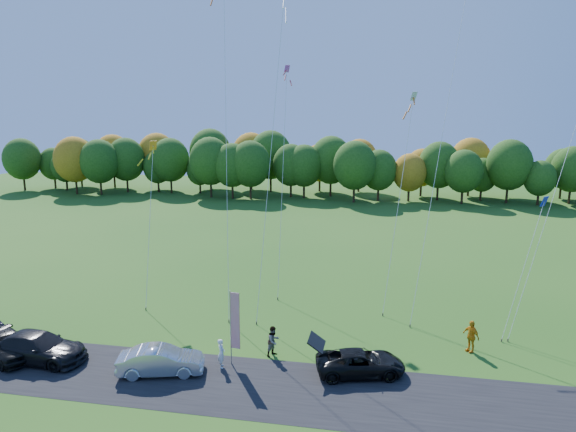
% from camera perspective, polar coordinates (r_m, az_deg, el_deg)
% --- Properties ---
extents(ground, '(160.00, 160.00, 0.00)m').
position_cam_1_polar(ground, '(31.44, -2.09, -14.80)').
color(ground, '#1F4F15').
extents(asphalt_strip, '(90.00, 6.00, 0.01)m').
position_cam_1_polar(asphalt_strip, '(28.01, -3.98, -18.33)').
color(asphalt_strip, black).
rests_on(asphalt_strip, ground).
extents(tree_line, '(116.00, 12.00, 10.00)m').
position_cam_1_polar(tree_line, '(83.89, 6.19, 1.85)').
color(tree_line, '#1E4711').
rests_on(tree_line, ground).
extents(black_suv, '(5.19, 3.34, 1.33)m').
position_cam_1_polar(black_suv, '(29.01, 8.04, -15.83)').
color(black_suv, black).
rests_on(black_suv, ground).
extents(silver_sedan, '(4.83, 2.74, 1.51)m').
position_cam_1_polar(silver_sedan, '(29.56, -13.94, -15.33)').
color(silver_sedan, silver).
rests_on(silver_sedan, ground).
extents(dark_truck_a, '(5.74, 2.56, 1.64)m').
position_cam_1_polar(dark_truck_a, '(33.23, -26.02, -12.97)').
color(dark_truck_a, black).
rests_on(dark_truck_a, ground).
extents(dark_truck_b, '(5.16, 4.10, 1.65)m').
position_cam_1_polar(dark_truck_b, '(34.53, -28.89, -12.31)').
color(dark_truck_b, black).
rests_on(dark_truck_b, ground).
extents(person_tailgate_a, '(0.55, 0.69, 1.65)m').
position_cam_1_polar(person_tailgate_a, '(29.59, -7.42, -14.88)').
color(person_tailgate_a, white).
rests_on(person_tailgate_a, ground).
extents(person_tailgate_b, '(1.03, 1.09, 1.78)m').
position_cam_1_polar(person_tailgate_b, '(30.61, -1.62, -13.72)').
color(person_tailgate_b, gray).
rests_on(person_tailgate_b, ground).
extents(person_east, '(1.10, 1.16, 1.94)m').
position_cam_1_polar(person_east, '(32.84, 19.66, -12.46)').
color(person_east, orange).
rests_on(person_east, ground).
extents(feather_flag, '(0.57, 0.12, 4.35)m').
position_cam_1_polar(feather_flag, '(29.03, -6.01, -11.39)').
color(feather_flag, '#999999').
rests_on(feather_flag, ground).
extents(kite_delta_blue, '(4.66, 11.60, 27.25)m').
position_cam_1_polar(kite_delta_blue, '(38.22, -6.93, 10.39)').
color(kite_delta_blue, '#4C3F33').
rests_on(kite_delta_blue, ground).
extents(kite_parafoil_orange, '(6.51, 12.74, 30.00)m').
position_cam_1_polar(kite_parafoil_orange, '(38.87, 17.40, 12.25)').
color(kite_parafoil_orange, '#4C3F33').
rests_on(kite_parafoil_orange, ground).
extents(kite_delta_red, '(2.61, 9.39, 24.89)m').
position_cam_1_polar(kite_delta_red, '(36.79, -1.57, 11.48)').
color(kite_delta_red, '#4C3F33').
rests_on(kite_delta_red, ground).
extents(kite_parafoil_rainbow, '(7.96, 7.45, 20.95)m').
position_cam_1_polar(kite_parafoil_rainbow, '(36.80, 28.14, 4.50)').
color(kite_parafoil_rainbow, '#4C3F33').
rests_on(kite_parafoil_rainbow, ground).
extents(kite_diamond_yellow, '(2.03, 6.12, 12.09)m').
position_cam_1_polar(kite_diamond_yellow, '(39.75, -15.12, -0.62)').
color(kite_diamond_yellow, '#4C3F33').
rests_on(kite_diamond_yellow, ground).
extents(kite_diamond_white, '(2.31, 6.74, 15.75)m').
position_cam_1_polar(kite_diamond_white, '(37.86, 12.24, 1.79)').
color(kite_diamond_white, '#4C3F33').
rests_on(kite_diamond_white, ground).
extents(kite_diamond_pink, '(1.32, 8.45, 18.08)m').
position_cam_1_polar(kite_diamond_pink, '(41.01, -0.60, 4.51)').
color(kite_diamond_pink, '#4C3F33').
rests_on(kite_diamond_pink, ground).
extents(kite_diamond_blue_low, '(2.99, 3.16, 9.09)m').
position_cam_1_polar(kite_diamond_blue_low, '(35.18, 24.67, -5.46)').
color(kite_diamond_blue_low, '#4C3F33').
rests_on(kite_diamond_blue_low, ground).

